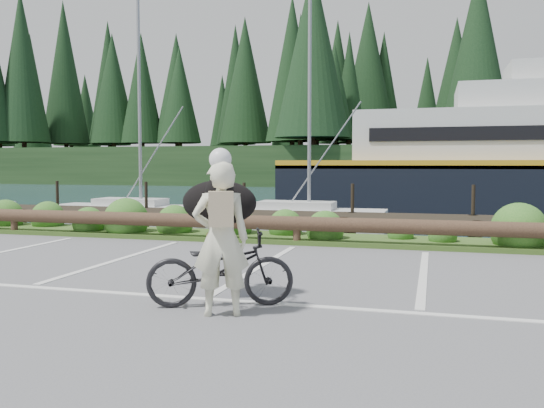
{
  "coord_description": "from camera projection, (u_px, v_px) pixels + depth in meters",
  "views": [
    {
      "loc": [
        2.72,
        -6.99,
        1.69
      ],
      "look_at": [
        0.44,
        1.13,
        1.1
      ],
      "focal_mm": 38.0,
      "sensor_mm": 36.0,
      "label": 1
    }
  ],
  "objects": [
    {
      "name": "dog",
      "position": [
        219.0,
        203.0,
        7.3
      ],
      "size": [
        0.82,
        1.1,
        0.57
      ],
      "primitive_type": "ellipsoid",
      "rotation": [
        0.0,
        0.0,
        1.95
      ],
      "color": "black",
      "rests_on": "bicycle"
    },
    {
      "name": "log_rail",
      "position": [
        297.0,
        245.0,
        11.99
      ],
      "size": [
        32.0,
        0.3,
        0.6
      ],
      "primitive_type": null,
      "color": "#443021",
      "rests_on": "ground"
    },
    {
      "name": "ground",
      "position": [
        217.0,
        292.0,
        7.57
      ],
      "size": [
        72.0,
        72.0,
        0.0
      ],
      "primitive_type": "plane",
      "color": "#59595B"
    },
    {
      "name": "bicycle",
      "position": [
        220.0,
        268.0,
        6.8
      ],
      "size": [
        1.84,
        1.21,
        0.91
      ],
      "primitive_type": "imported",
      "rotation": [
        0.0,
        0.0,
        1.95
      ],
      "color": "black",
      "rests_on": "ground"
    },
    {
      "name": "harbor_backdrop",
      "position": [
        417.0,
        176.0,
        82.86
      ],
      "size": [
        170.0,
        160.0,
        30.0
      ],
      "color": "#1A3240",
      "rests_on": "ground"
    },
    {
      "name": "cyclist",
      "position": [
        221.0,
        239.0,
        6.37
      ],
      "size": [
        0.74,
        0.62,
        1.72
      ],
      "primitive_type": "imported",
      "rotation": [
        0.0,
        0.0,
        3.52
      ],
      "color": "beige",
      "rests_on": "ground"
    },
    {
      "name": "vegetation_strip",
      "position": [
        304.0,
        238.0,
        12.66
      ],
      "size": [
        34.0,
        1.6,
        0.1
      ],
      "primitive_type": "cube",
      "color": "#3D5B21",
      "rests_on": "ground"
    }
  ]
}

